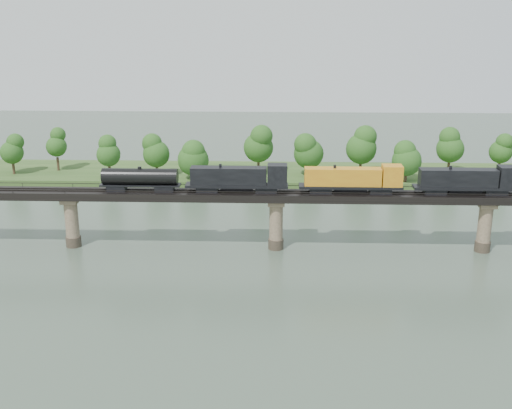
{
  "coord_description": "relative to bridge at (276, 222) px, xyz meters",
  "views": [
    {
      "loc": [
        0.14,
        -87.52,
        45.43
      ],
      "look_at": [
        -3.89,
        30.0,
        9.0
      ],
      "focal_mm": 45.0,
      "sensor_mm": 36.0,
      "label": 1
    }
  ],
  "objects": [
    {
      "name": "far_bank",
      "position": [
        0.0,
        55.0,
        -4.66
      ],
      "size": [
        300.0,
        24.0,
        1.6
      ],
      "primitive_type": "cube",
      "color": "#304D1E",
      "rests_on": "ground"
    },
    {
      "name": "bridge_superstructure",
      "position": [
        0.0,
        0.0,
        6.33
      ],
      "size": [
        220.0,
        4.9,
        0.75
      ],
      "color": "black",
      "rests_on": "bridge"
    },
    {
      "name": "far_treeline",
      "position": [
        -8.21,
        50.52,
        3.37
      ],
      "size": [
        289.06,
        17.54,
        13.6
      ],
      "color": "#382619",
      "rests_on": "far_bank"
    },
    {
      "name": "ground",
      "position": [
        0.0,
        -30.0,
        -5.46
      ],
      "size": [
        400.0,
        400.0,
        0.0
      ],
      "primitive_type": "plane",
      "color": "#384739",
      "rests_on": "ground"
    },
    {
      "name": "freight_train",
      "position": [
        7.01,
        -0.0,
        8.64
      ],
      "size": [
        79.13,
        3.08,
        5.45
      ],
      "color": "black",
      "rests_on": "bridge"
    },
    {
      "name": "bridge",
      "position": [
        0.0,
        0.0,
        0.0
      ],
      "size": [
        236.0,
        30.0,
        11.5
      ],
      "color": "#473A2D",
      "rests_on": "ground"
    }
  ]
}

